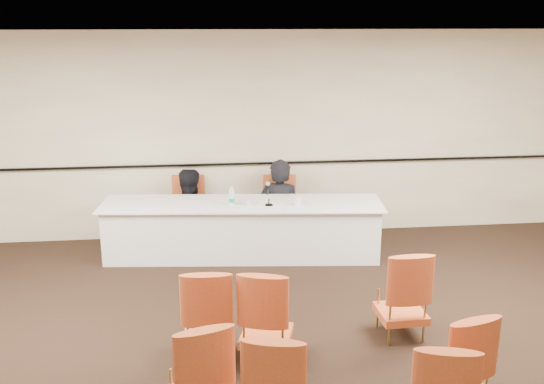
# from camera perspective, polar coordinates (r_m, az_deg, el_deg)

# --- Properties ---
(ceiling) EXTENTS (10.00, 10.00, 0.00)m
(ceiling) POSITION_cam_1_polar(r_m,az_deg,el_deg) (4.70, 1.59, 14.25)
(ceiling) COLOR silver
(ceiling) RESTS_ON ground
(wall_back) EXTENTS (10.00, 0.04, 3.00)m
(wall_back) POSITION_cam_1_polar(r_m,az_deg,el_deg) (8.84, -2.04, 5.28)
(wall_back) COLOR #FBEEC5
(wall_back) RESTS_ON ground
(wall_rail) EXTENTS (9.80, 0.04, 0.03)m
(wall_rail) POSITION_cam_1_polar(r_m,az_deg,el_deg) (8.88, -1.99, 2.70)
(wall_rail) COLOR black
(wall_rail) RESTS_ON wall_back
(panel_table) EXTENTS (3.84, 1.23, 0.76)m
(panel_table) POSITION_cam_1_polar(r_m,az_deg,el_deg) (8.27, -2.82, -3.55)
(panel_table) COLOR silver
(panel_table) RESTS_ON ground
(panelist_main) EXTENTS (0.75, 0.63, 1.76)m
(panelist_main) POSITION_cam_1_polar(r_m,az_deg,el_deg) (8.80, 0.74, -2.48)
(panelist_main) COLOR black
(panelist_main) RESTS_ON ground
(panelist_main_chair) EXTENTS (0.55, 0.55, 0.95)m
(panelist_main_chair) POSITION_cam_1_polar(r_m,az_deg,el_deg) (8.76, 0.74, -1.72)
(panelist_main_chair) COLOR #AA3D1E
(panelist_main_chair) RESTS_ON ground
(panelist_second) EXTENTS (0.90, 0.78, 1.60)m
(panelist_second) POSITION_cam_1_polar(r_m,az_deg,el_deg) (8.89, -7.91, -2.85)
(panelist_second) COLOR black
(panelist_second) RESTS_ON ground
(panelist_second_chair) EXTENTS (0.55, 0.55, 0.95)m
(panelist_second_chair) POSITION_cam_1_polar(r_m,az_deg,el_deg) (8.83, -7.96, -1.74)
(panelist_second_chair) COLOR #AA3D1E
(panelist_second_chair) RESTS_ON ground
(papers) EXTENTS (0.36, 0.31, 0.00)m
(papers) POSITION_cam_1_polar(r_m,az_deg,el_deg) (8.04, -0.19, -1.24)
(papers) COLOR white
(papers) RESTS_ON panel_table
(microphone) EXTENTS (0.11, 0.21, 0.30)m
(microphone) POSITION_cam_1_polar(r_m,az_deg,el_deg) (7.98, -0.30, -0.29)
(microphone) COLOR black
(microphone) RESTS_ON panel_table
(water_bottle) EXTENTS (0.09, 0.09, 0.26)m
(water_bottle) POSITION_cam_1_polar(r_m,az_deg,el_deg) (8.03, -3.82, -0.38)
(water_bottle) COLOR teal
(water_bottle) RESTS_ON panel_table
(drinking_glass) EXTENTS (0.07, 0.07, 0.10)m
(drinking_glass) POSITION_cam_1_polar(r_m,az_deg,el_deg) (8.03, -2.19, -0.93)
(drinking_glass) COLOR silver
(drinking_glass) RESTS_ON panel_table
(coffee_cup) EXTENTS (0.10, 0.10, 0.12)m
(coffee_cup) POSITION_cam_1_polar(r_m,az_deg,el_deg) (8.02, 2.45, -0.89)
(coffee_cup) COLOR white
(coffee_cup) RESTS_ON panel_table
(aud_chair_front_left) EXTENTS (0.53, 0.53, 0.95)m
(aud_chair_front_left) POSITION_cam_1_polar(r_m,az_deg,el_deg) (5.85, -6.03, -11.23)
(aud_chair_front_left) COLOR #AA3D1E
(aud_chair_front_left) RESTS_ON ground
(aud_chair_front_mid) EXTENTS (0.62, 0.62, 0.95)m
(aud_chair_front_mid) POSITION_cam_1_polar(r_m,az_deg,el_deg) (5.79, -0.53, -11.41)
(aud_chair_front_mid) COLOR #AA3D1E
(aud_chair_front_mid) RESTS_ON ground
(aud_chair_front_right) EXTENTS (0.52, 0.52, 0.95)m
(aud_chair_front_right) POSITION_cam_1_polar(r_m,az_deg,el_deg) (6.34, 12.13, -9.26)
(aud_chair_front_right) COLOR #AA3D1E
(aud_chair_front_right) RESTS_ON ground
(aud_chair_back_left) EXTENTS (0.62, 0.62, 0.95)m
(aud_chair_back_left) POSITION_cam_1_polar(r_m,az_deg,el_deg) (4.98, -6.94, -16.56)
(aud_chair_back_left) COLOR #AA3D1E
(aud_chair_back_left) RESTS_ON ground
(aud_chair_back_mid) EXTENTS (0.60, 0.60, 0.95)m
(aud_chair_back_mid) POSITION_cam_1_polar(r_m,az_deg,el_deg) (4.81, 0.44, -17.65)
(aud_chair_back_mid) COLOR #AA3D1E
(aud_chair_back_mid) RESTS_ON ground
(aud_chair_back_right) EXTENTS (0.61, 0.61, 0.95)m
(aud_chair_back_right) POSITION_cam_1_polar(r_m,az_deg,el_deg) (5.28, 16.78, -15.13)
(aud_chair_back_right) COLOR #AA3D1E
(aud_chair_back_right) RESTS_ON ground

